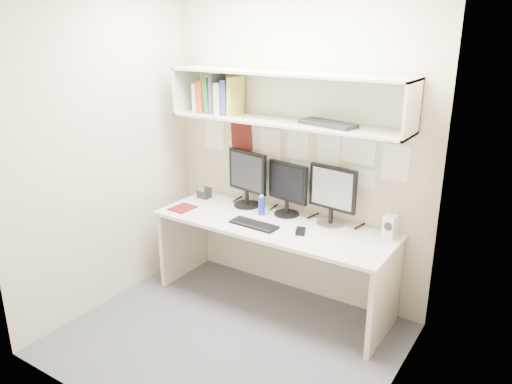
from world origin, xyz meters
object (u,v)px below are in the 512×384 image
Objects in this scene: monitor_center at (288,187)px; maroon_notebook at (183,208)px; desk at (273,263)px; monitor_right at (332,194)px; monitor_left at (247,177)px; desk_phone at (204,193)px; keyboard at (254,224)px; speaker at (390,227)px.

monitor_center is 0.95m from maroon_notebook.
desk is 0.93m from maroon_notebook.
monitor_right reaches higher than desk.
desk_phone is (-0.45, -0.05, -0.22)m from monitor_left.
keyboard is 2.22× the size of speaker.
keyboard is 1.05m from speaker.
monitor_right is 1.28m from desk_phone.
maroon_notebook is at bearing -176.07° from keyboard.
desk is at bearing -17.10° from monitor_left.
monitor_left is 0.63m from maroon_notebook.
monitor_left is at bearing 151.60° from desk.
monitor_left is (-0.41, 0.22, 0.63)m from desk.
monitor_center is 0.41m from monitor_right.
keyboard is 0.82m from desk_phone.
desk is at bearing -6.82° from desk_phone.
maroon_notebook is at bearing -161.60° from speaker.
monitor_center reaches higher than speaker.
monitor_center is 3.46× the size of desk_phone.
monitor_left is at bearing 45.08° from maroon_notebook.
monitor_center reaches higher than maroon_notebook.
desk is 0.78m from monitor_right.
monitor_center is 2.13× the size of maroon_notebook.
monitor_left reaches higher than monitor_right.
desk is 0.78m from monitor_left.
monitor_right reaches higher than monitor_center.
desk_phone is (-1.75, -0.04, -0.04)m from speaker.
speaker is 1.39× the size of desk_phone.
monitor_center is 0.88m from desk_phone.
desk_phone is (-0.86, -0.05, -0.20)m from monitor_center.
desk_phone is at bearing -166.37° from monitor_center.
keyboard is at bearing -154.02° from speaker.
monitor_left is 1.03× the size of monitor_right.
desk_phone is at bearing 97.40° from maroon_notebook.
desk_phone is at bearing -162.46° from monitor_left.
desk is at bearing -160.46° from speaker.
keyboard reaches higher than desk.
desk_phone is (-0.86, 0.17, 0.42)m from desk.
monitor_left is 1.10× the size of monitor_center.
maroon_notebook is 1.63× the size of desk_phone.
speaker is at bearing 5.77° from desk_phone.
desk is 4.03× the size of monitor_left.
monitor_left is at bearing -169.65° from monitor_center.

